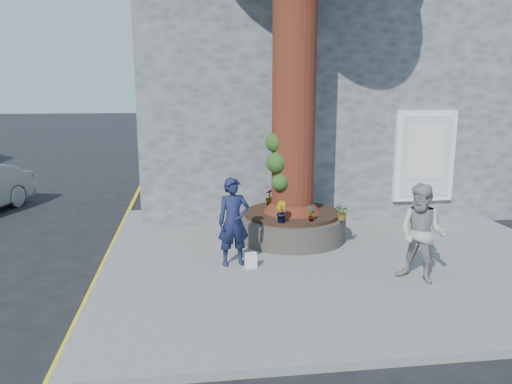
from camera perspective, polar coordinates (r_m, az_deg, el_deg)
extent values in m
plane|color=black|center=(8.97, 1.64, -9.97)|extent=(120.00, 120.00, 0.00)
cube|color=slate|center=(10.19, 9.14, -7.04)|extent=(9.00, 8.00, 0.12)
cube|color=yellow|center=(9.94, -17.16, -8.27)|extent=(0.10, 30.00, 0.01)
cube|color=#515457|center=(15.89, 6.49, 10.60)|extent=(10.00, 8.00, 6.00)
cube|color=white|center=(12.79, 18.71, 3.90)|extent=(1.50, 0.12, 2.20)
cube|color=silver|center=(12.74, 18.83, 3.86)|extent=(1.25, 0.04, 1.95)
cube|color=silver|center=(12.71, 18.90, 4.30)|extent=(0.90, 0.02, 1.30)
cylinder|color=black|center=(10.85, 4.12, -3.97)|extent=(2.30, 2.30, 0.52)
cylinder|color=black|center=(10.77, 4.15, -2.43)|extent=(2.04, 2.04, 0.08)
cylinder|color=#411610|center=(10.50, 4.47, 18.04)|extent=(0.90, 0.90, 7.50)
cone|color=#411610|center=(10.68, 4.18, -0.40)|extent=(1.24, 1.24, 0.70)
sphere|color=#1C4216|center=(10.28, 2.39, 3.39)|extent=(0.44, 0.44, 0.44)
sphere|color=#1C4216|center=(10.26, 2.80, 1.10)|extent=(0.36, 0.36, 0.36)
sphere|color=#1C4216|center=(10.35, 2.19, 5.67)|extent=(0.40, 0.40, 0.40)
imported|color=#151A3A|center=(9.11, -2.58, -3.43)|extent=(0.65, 0.48, 1.63)
imported|color=#9A9793|center=(8.77, 18.43, -4.52)|extent=(1.02, 1.02, 1.67)
cube|color=white|center=(9.13, -0.59, -7.81)|extent=(0.22, 0.17, 0.28)
imported|color=gray|center=(9.96, 6.30, -2.41)|extent=(0.21, 0.21, 0.34)
imported|color=gray|center=(9.83, 2.85, -2.29)|extent=(0.29, 0.30, 0.43)
imported|color=gray|center=(11.30, 1.63, -0.57)|extent=(0.29, 0.29, 0.37)
imported|color=gray|center=(10.14, 9.86, -2.30)|extent=(0.31, 0.34, 0.33)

